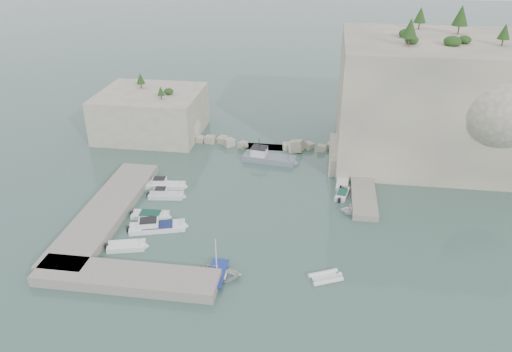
# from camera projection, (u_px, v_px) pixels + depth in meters

# --- Properties ---
(ground) EXTENTS (400.00, 400.00, 0.00)m
(ground) POSITION_uv_depth(u_px,v_px,m) (249.00, 222.00, 58.11)
(ground) COLOR #416159
(ground) RESTS_ON ground
(cliff_east) EXTENTS (26.00, 22.00, 17.00)m
(cliff_east) POSITION_uv_depth(u_px,v_px,m) (431.00, 99.00, 71.62)
(cliff_east) COLOR beige
(cliff_east) RESTS_ON ground
(cliff_terrace) EXTENTS (8.00, 10.00, 2.50)m
(cliff_terrace) POSITION_uv_depth(u_px,v_px,m) (357.00, 155.00, 71.77)
(cliff_terrace) COLOR beige
(cliff_terrace) RESTS_ON ground
(outcrop_west) EXTENTS (16.00, 14.00, 7.00)m
(outcrop_west) POSITION_uv_depth(u_px,v_px,m) (151.00, 113.00, 81.14)
(outcrop_west) COLOR beige
(outcrop_west) RESTS_ON ground
(quay_west) EXTENTS (5.00, 24.00, 1.10)m
(quay_west) POSITION_uv_depth(u_px,v_px,m) (106.00, 212.00, 59.15)
(quay_west) COLOR #9E9689
(quay_west) RESTS_ON ground
(quay_south) EXTENTS (18.00, 4.00, 1.10)m
(quay_south) POSITION_uv_depth(u_px,v_px,m) (126.00, 278.00, 48.11)
(quay_south) COLOR #9E9689
(quay_south) RESTS_ON ground
(ledge_east) EXTENTS (3.00, 16.00, 0.80)m
(ledge_east) POSITION_uv_depth(u_px,v_px,m) (363.00, 187.00, 65.03)
(ledge_east) COLOR #9E9689
(ledge_east) RESTS_ON ground
(breakwater) EXTENTS (28.00, 3.00, 1.40)m
(breakwater) POSITION_uv_depth(u_px,v_px,m) (264.00, 143.00, 77.34)
(breakwater) COLOR beige
(breakwater) RESTS_ON ground
(motorboat_a) EXTENTS (5.77, 2.30, 1.40)m
(motorboat_a) POSITION_uv_depth(u_px,v_px,m) (166.00, 187.00, 65.78)
(motorboat_a) COLOR white
(motorboat_a) RESTS_ON ground
(motorboat_b) EXTENTS (4.95, 2.11, 1.40)m
(motorboat_b) POSITION_uv_depth(u_px,v_px,m) (166.00, 197.00, 63.31)
(motorboat_b) COLOR silver
(motorboat_b) RESTS_ON ground
(motorboat_c) EXTENTS (4.82, 2.01, 0.70)m
(motorboat_c) POSITION_uv_depth(u_px,v_px,m) (151.00, 217.00, 59.07)
(motorboat_c) COLOR white
(motorboat_c) RESTS_ON ground
(motorboat_d) EXTENTS (7.17, 3.91, 1.40)m
(motorboat_d) POSITION_uv_depth(u_px,v_px,m) (158.00, 229.00, 56.74)
(motorboat_d) COLOR white
(motorboat_d) RESTS_ON ground
(motorboat_e) EXTENTS (4.65, 2.80, 0.70)m
(motorboat_e) POSITION_uv_depth(u_px,v_px,m) (127.00, 248.00, 53.43)
(motorboat_e) COLOR white
(motorboat_e) RESTS_ON ground
(rowboat) EXTENTS (5.06, 3.65, 1.04)m
(rowboat) POSITION_uv_depth(u_px,v_px,m) (217.00, 277.00, 49.06)
(rowboat) COLOR white
(rowboat) RESTS_ON ground
(inflatable_dinghy) EXTENTS (3.76, 2.93, 0.44)m
(inflatable_dinghy) POSITION_uv_depth(u_px,v_px,m) (325.00, 279.00, 48.83)
(inflatable_dinghy) COLOR white
(inflatable_dinghy) RESTS_ON ground
(tender_east_a) EXTENTS (3.21, 2.88, 1.51)m
(tender_east_a) POSITION_uv_depth(u_px,v_px,m) (351.00, 214.00, 59.75)
(tender_east_a) COLOR white
(tender_east_a) RESTS_ON ground
(tender_east_b) EXTENTS (2.10, 4.08, 0.70)m
(tender_east_b) POSITION_uv_depth(u_px,v_px,m) (342.00, 196.00, 63.66)
(tender_east_b) COLOR silver
(tender_east_b) RESTS_ON ground
(tender_east_c) EXTENTS (1.85, 4.82, 0.70)m
(tender_east_c) POSITION_uv_depth(u_px,v_px,m) (342.00, 184.00, 66.52)
(tender_east_c) COLOR silver
(tender_east_c) RESTS_ON ground
(tender_east_d) EXTENTS (4.69, 2.35, 1.73)m
(tender_east_d) POSITION_uv_depth(u_px,v_px,m) (342.00, 174.00, 69.25)
(tender_east_d) COLOR silver
(tender_east_d) RESTS_ON ground
(work_boat) EXTENTS (8.63, 3.63, 2.20)m
(work_boat) POSITION_uv_depth(u_px,v_px,m) (269.00, 161.00, 72.89)
(work_boat) COLOR slate
(work_boat) RESTS_ON ground
(rowboat_mast) EXTENTS (0.10, 0.10, 4.20)m
(rowboat_mast) POSITION_uv_depth(u_px,v_px,m) (216.00, 255.00, 47.88)
(rowboat_mast) COLOR white
(rowboat_mast) RESTS_ON rowboat
(vegetation) EXTENTS (53.48, 13.88, 13.40)m
(vegetation) POSITION_uv_depth(u_px,v_px,m) (402.00, 29.00, 69.25)
(vegetation) COLOR #1E4219
(vegetation) RESTS_ON ground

